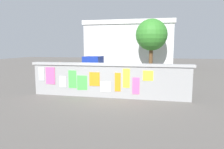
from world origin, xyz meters
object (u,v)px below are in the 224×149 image
(bicycle_near, at_px, (78,85))
(person_walking, at_px, (60,72))
(auto_rickshaw_truck, at_px, (106,69))
(tree_roadside, at_px, (151,35))
(motorcycle, at_px, (162,83))
(person_bystander, at_px, (106,75))
(bicycle_far, at_px, (158,77))

(bicycle_near, bearing_deg, person_walking, 151.21)
(auto_rickshaw_truck, relative_size, tree_roadside, 0.67)
(motorcycle, xyz_separation_m, tree_roadside, (-0.90, 9.84, 3.30))
(auto_rickshaw_truck, distance_m, person_bystander, 3.53)
(auto_rickshaw_truck, height_order, bicycle_near, auto_rickshaw_truck)
(person_walking, distance_m, tree_roadside, 11.70)
(auto_rickshaw_truck, bearing_deg, bicycle_near, -103.38)
(motorcycle, bearing_deg, bicycle_near, -168.00)
(person_walking, distance_m, person_bystander, 3.22)
(bicycle_near, bearing_deg, tree_roadside, 70.39)
(auto_rickshaw_truck, height_order, motorcycle, auto_rickshaw_truck)
(bicycle_far, bearing_deg, bicycle_near, -138.95)
(bicycle_far, height_order, tree_roadside, tree_roadside)
(auto_rickshaw_truck, bearing_deg, tree_roadside, 67.58)
(motorcycle, relative_size, person_walking, 1.17)
(auto_rickshaw_truck, bearing_deg, motorcycle, -32.28)
(motorcycle, xyz_separation_m, bicycle_near, (-4.76, -1.01, -0.10))
(bicycle_far, xyz_separation_m, person_walking, (-6.07, -3.17, 0.62))
(motorcycle, height_order, person_walking, person_walking)
(person_bystander, relative_size, tree_roadside, 0.30)
(bicycle_far, distance_m, tree_roadside, 7.69)
(auto_rickshaw_truck, relative_size, person_walking, 2.24)
(motorcycle, distance_m, bicycle_far, 2.98)
(motorcycle, xyz_separation_m, person_bystander, (-3.13, -0.95, 0.52))
(bicycle_far, height_order, person_walking, person_walking)
(bicycle_near, distance_m, person_bystander, 1.75)
(tree_roadside, bearing_deg, auto_rickshaw_truck, -112.42)
(bicycle_near, height_order, bicycle_far, same)
(motorcycle, height_order, bicycle_far, bicycle_far)
(auto_rickshaw_truck, distance_m, tree_roadside, 8.45)
(person_bystander, xyz_separation_m, tree_roadside, (2.23, 10.79, 2.77))
(tree_roadside, bearing_deg, person_bystander, -101.69)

